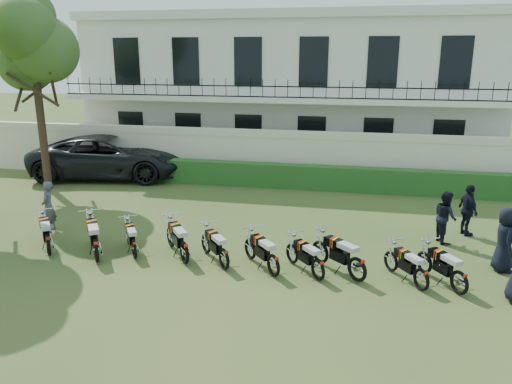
{
  "coord_description": "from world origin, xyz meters",
  "views": [
    {
      "loc": [
        3.73,
        -13.02,
        5.52
      ],
      "look_at": [
        0.62,
        1.7,
        1.3
      ],
      "focal_mm": 35.0,
      "sensor_mm": 36.0,
      "label": 1
    }
  ],
  "objects_px": {
    "motorcycle_9": "(460,277)",
    "officer_5": "(468,210)",
    "motorcycle_2": "(134,245)",
    "suv": "(110,157)",
    "motorcycle_1": "(96,245)",
    "officer_3": "(505,239)",
    "motorcycle_6": "(318,265)",
    "inspector": "(48,207)",
    "motorcycle_7": "(357,264)",
    "officer_4": "(445,217)",
    "motorcycle_0": "(48,240)",
    "motorcycle_3": "(184,247)",
    "motorcycle_8": "(422,274)",
    "tree_west_near": "(33,43)",
    "motorcycle_4": "(224,254)",
    "motorcycle_5": "(273,260)"
  },
  "relations": [
    {
      "from": "motorcycle_8",
      "to": "officer_5",
      "type": "xyz_separation_m",
      "value": [
        1.77,
        4.26,
        0.38
      ]
    },
    {
      "from": "tree_west_near",
      "to": "motorcycle_2",
      "type": "bearing_deg",
      "value": -42.47
    },
    {
      "from": "motorcycle_6",
      "to": "tree_west_near",
      "type": "bearing_deg",
      "value": 110.78
    },
    {
      "from": "motorcycle_9",
      "to": "officer_5",
      "type": "relative_size",
      "value": 0.97
    },
    {
      "from": "motorcycle_5",
      "to": "inspector",
      "type": "bearing_deg",
      "value": 125.93
    },
    {
      "from": "motorcycle_2",
      "to": "motorcycle_6",
      "type": "distance_m",
      "value": 5.09
    },
    {
      "from": "motorcycle_3",
      "to": "suv",
      "type": "bearing_deg",
      "value": 90.58
    },
    {
      "from": "motorcycle_2",
      "to": "suv",
      "type": "bearing_deg",
      "value": 87.6
    },
    {
      "from": "motorcycle_0",
      "to": "motorcycle_1",
      "type": "height_order",
      "value": "motorcycle_1"
    },
    {
      "from": "motorcycle_6",
      "to": "motorcycle_8",
      "type": "relative_size",
      "value": 0.95
    },
    {
      "from": "motorcycle_1",
      "to": "suv",
      "type": "bearing_deg",
      "value": 81.19
    },
    {
      "from": "motorcycle_5",
      "to": "motorcycle_9",
      "type": "height_order",
      "value": "motorcycle_5"
    },
    {
      "from": "motorcycle_0",
      "to": "suv",
      "type": "bearing_deg",
      "value": 68.28
    },
    {
      "from": "motorcycle_8",
      "to": "officer_4",
      "type": "bearing_deg",
      "value": 39.98
    },
    {
      "from": "inspector",
      "to": "officer_5",
      "type": "xyz_separation_m",
      "value": [
        12.92,
        2.37,
        -0.0
      ]
    },
    {
      "from": "motorcycle_6",
      "to": "inspector",
      "type": "relative_size",
      "value": 0.85
    },
    {
      "from": "motorcycle_8",
      "to": "inspector",
      "type": "distance_m",
      "value": 11.31
    },
    {
      "from": "motorcycle_3",
      "to": "motorcycle_7",
      "type": "bearing_deg",
      "value": -38.94
    },
    {
      "from": "officer_4",
      "to": "motorcycle_7",
      "type": "bearing_deg",
      "value": 127.16
    },
    {
      "from": "motorcycle_9",
      "to": "officer_5",
      "type": "height_order",
      "value": "officer_5"
    },
    {
      "from": "motorcycle_1",
      "to": "officer_3",
      "type": "xyz_separation_m",
      "value": [
        10.64,
        1.77,
        0.34
      ]
    },
    {
      "from": "motorcycle_1",
      "to": "inspector",
      "type": "bearing_deg",
      "value": 109.76
    },
    {
      "from": "motorcycle_0",
      "to": "motorcycle_3",
      "type": "bearing_deg",
      "value": -34.91
    },
    {
      "from": "motorcycle_6",
      "to": "officer_3",
      "type": "distance_m",
      "value": 4.96
    },
    {
      "from": "motorcycle_6",
      "to": "officer_4",
      "type": "relative_size",
      "value": 0.88
    },
    {
      "from": "motorcycle_1",
      "to": "officer_4",
      "type": "relative_size",
      "value": 1.11
    },
    {
      "from": "motorcycle_0",
      "to": "motorcycle_7",
      "type": "relative_size",
      "value": 1.02
    },
    {
      "from": "motorcycle_5",
      "to": "motorcycle_6",
      "type": "height_order",
      "value": "motorcycle_5"
    },
    {
      "from": "tree_west_near",
      "to": "motorcycle_5",
      "type": "bearing_deg",
      "value": -31.34
    },
    {
      "from": "motorcycle_5",
      "to": "officer_5",
      "type": "bearing_deg",
      "value": -1.81
    },
    {
      "from": "motorcycle_1",
      "to": "inspector",
      "type": "xyz_separation_m",
      "value": [
        -2.71,
        1.98,
        0.3
      ]
    },
    {
      "from": "motorcycle_8",
      "to": "officer_4",
      "type": "distance_m",
      "value": 3.69
    },
    {
      "from": "officer_3",
      "to": "inspector",
      "type": "bearing_deg",
      "value": 89.87
    },
    {
      "from": "tree_west_near",
      "to": "motorcycle_1",
      "type": "bearing_deg",
      "value": -48.53
    },
    {
      "from": "motorcycle_8",
      "to": "suv",
      "type": "height_order",
      "value": "suv"
    },
    {
      "from": "motorcycle_2",
      "to": "motorcycle_7",
      "type": "relative_size",
      "value": 0.96
    },
    {
      "from": "motorcycle_1",
      "to": "officer_4",
      "type": "bearing_deg",
      "value": -13.09
    },
    {
      "from": "suv",
      "to": "inspector",
      "type": "distance_m",
      "value": 7.18
    },
    {
      "from": "motorcycle_2",
      "to": "motorcycle_4",
      "type": "distance_m",
      "value": 2.62
    },
    {
      "from": "motorcycle_1",
      "to": "motorcycle_2",
      "type": "height_order",
      "value": "motorcycle_1"
    },
    {
      "from": "motorcycle_3",
      "to": "motorcycle_8",
      "type": "bearing_deg",
      "value": -39.97
    },
    {
      "from": "suv",
      "to": "officer_3",
      "type": "bearing_deg",
      "value": -125.68
    },
    {
      "from": "inspector",
      "to": "motorcycle_4",
      "type": "bearing_deg",
      "value": 60.15
    },
    {
      "from": "tree_west_near",
      "to": "motorcycle_1",
      "type": "relative_size",
      "value": 4.48
    },
    {
      "from": "tree_west_near",
      "to": "motorcycle_1",
      "type": "xyz_separation_m",
      "value": [
        5.87,
        -6.64,
        -5.37
      ]
    },
    {
      "from": "motorcycle_2",
      "to": "suv",
      "type": "xyz_separation_m",
      "value": [
        -5.14,
        8.55,
        0.53
      ]
    },
    {
      "from": "motorcycle_2",
      "to": "officer_4",
      "type": "xyz_separation_m",
      "value": [
        8.55,
        3.17,
        0.36
      ]
    },
    {
      "from": "motorcycle_4",
      "to": "motorcycle_0",
      "type": "bearing_deg",
      "value": 141.83
    },
    {
      "from": "tree_west_near",
      "to": "inspector",
      "type": "height_order",
      "value": "tree_west_near"
    },
    {
      "from": "motorcycle_4",
      "to": "suv",
      "type": "height_order",
      "value": "suv"
    }
  ]
}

